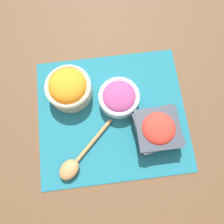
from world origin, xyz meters
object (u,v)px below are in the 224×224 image
(onion_bowl, at_px, (119,97))
(wooden_spoon, at_px, (74,164))
(carrot_bowl, at_px, (69,88))
(tomato_bowl, at_px, (157,130))

(onion_bowl, distance_m, wooden_spoon, 0.25)
(carrot_bowl, bearing_deg, onion_bowl, 163.24)
(onion_bowl, bearing_deg, carrot_bowl, -16.76)
(carrot_bowl, height_order, wooden_spoon, carrot_bowl)
(tomato_bowl, height_order, wooden_spoon, tomato_bowl)
(wooden_spoon, bearing_deg, tomato_bowl, -165.38)
(carrot_bowl, bearing_deg, tomato_bowl, 147.20)
(onion_bowl, relative_size, tomato_bowl, 0.90)
(carrot_bowl, height_order, tomato_bowl, carrot_bowl)
(tomato_bowl, xyz_separation_m, wooden_spoon, (0.26, 0.07, -0.03))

